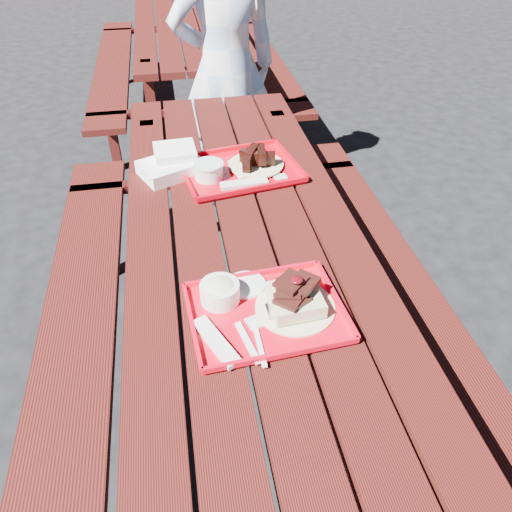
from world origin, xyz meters
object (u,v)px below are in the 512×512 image
object	(u,v)px
picnic_table_far	(188,44)
far_tray	(238,168)
near_tray	(264,303)
picnic_table_near	(248,289)
person	(226,69)

from	to	relation	value
picnic_table_far	far_tray	world-z (taller)	far_tray
near_tray	picnic_table_far	bearing A→B (deg)	89.91
near_tray	picnic_table_near	bearing A→B (deg)	89.09
picnic_table_near	person	world-z (taller)	person
near_tray	person	size ratio (longest dim) A/B	0.26
picnic_table_far	person	bearing A→B (deg)	-84.57
picnic_table_near	picnic_table_far	bearing A→B (deg)	90.00
far_tray	person	distance (m)	1.04
picnic_table_near	far_tray	size ratio (longest dim) A/B	5.04
far_tray	near_tray	bearing A→B (deg)	-93.28
picnic_table_near	far_tray	world-z (taller)	far_tray
picnic_table_near	far_tray	bearing A→B (deg)	85.11
picnic_table_far	far_tray	distance (m)	2.38
picnic_table_near	near_tray	xyz separation A→B (m)	(-0.00, -0.30, 0.22)
far_tray	picnic_table_near	bearing A→B (deg)	-94.89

